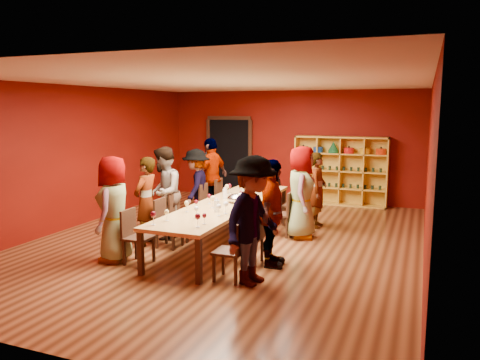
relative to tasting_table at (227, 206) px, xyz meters
name	(u,v)px	position (x,y,z in m)	size (l,w,h in m)	color
room_shell	(227,163)	(0.00, 0.00, 0.80)	(7.10, 9.10, 3.04)	#502915
tasting_table	(227,206)	(0.00, 0.00, 0.00)	(1.10, 4.50, 0.75)	tan
doorway	(230,157)	(-1.80, 4.43, 0.42)	(1.40, 0.17, 2.30)	black
shelving_unit	(341,168)	(1.40, 4.32, 0.28)	(2.40, 0.40, 1.80)	gold
chair_person_left_0	(134,234)	(-0.91, -1.71, -0.20)	(0.42, 0.42, 0.89)	black
person_left_0	(114,209)	(-1.29, -1.71, 0.18)	(0.86, 0.47, 1.75)	white
chair_person_left_1	(165,220)	(-0.91, -0.72, -0.20)	(0.42, 0.42, 0.89)	black
person_left_1	(146,201)	(-1.31, -0.72, 0.12)	(0.60, 0.44, 1.64)	#4C4D51
chair_person_left_2	(179,214)	(-0.91, -0.21, -0.20)	(0.42, 0.42, 0.89)	black
person_left_2	(164,193)	(-1.25, -0.21, 0.20)	(0.87, 0.48, 1.79)	pink
chair_person_left_3	(208,202)	(-0.91, 1.08, -0.20)	(0.42, 0.42, 0.89)	black
person_left_3	(196,186)	(-1.19, 1.08, 0.13)	(1.07, 0.44, 1.65)	#527EA9
chair_person_left_4	(223,196)	(-0.91, 1.89, -0.20)	(0.42, 0.42, 0.89)	black
person_left_4	(212,177)	(-1.19, 1.89, 0.22)	(1.08, 0.49, 1.84)	#151C3C
chair_person_right_0	(234,248)	(0.91, -1.85, -0.20)	(0.42, 0.42, 0.89)	black
person_right_0	(253,221)	(1.20, -1.85, 0.23)	(1.20, 0.50, 1.86)	#454549
chair_person_right_1	(253,234)	(0.91, -1.03, -0.20)	(0.42, 0.42, 0.89)	black
person_right_1	(272,213)	(1.22, -1.03, 0.17)	(1.01, 0.46, 1.73)	#46464B
chair_person_right_3	(285,211)	(0.91, 0.79, -0.20)	(0.42, 0.42, 0.89)	black
person_right_3	(301,192)	(1.23, 0.79, 0.20)	(0.88, 0.48, 1.80)	#4A4A4F
chair_person_right_4	(297,203)	(0.91, 1.74, -0.20)	(0.42, 0.42, 0.89)	black
person_right_4	(317,190)	(1.35, 1.74, 0.10)	(0.58, 0.43, 1.60)	#141B38
wine_glass_0	(246,194)	(0.33, 0.14, 0.21)	(0.09, 0.09, 0.22)	white
wine_glass_1	(187,204)	(-0.33, -0.98, 0.20)	(0.08, 0.08, 0.20)	white
wine_glass_2	(243,181)	(-0.36, 1.76, 0.19)	(0.08, 0.08, 0.19)	white
wine_glass_3	(219,207)	(0.30, -1.05, 0.20)	(0.08, 0.08, 0.20)	white
wine_glass_4	(243,183)	(-0.20, 1.37, 0.21)	(0.09, 0.09, 0.22)	white
wine_glass_5	(270,183)	(0.27, 1.78, 0.18)	(0.07, 0.07, 0.18)	white
wine_glass_6	(240,196)	(0.28, -0.01, 0.21)	(0.09, 0.09, 0.22)	white
wine_glass_7	(229,186)	(-0.33, 0.92, 0.20)	(0.09, 0.09, 0.21)	white
wine_glass_8	(209,197)	(-0.28, -0.19, 0.19)	(0.08, 0.08, 0.19)	white
wine_glass_9	(167,213)	(-0.32, -1.67, 0.19)	(0.07, 0.07, 0.19)	white
wine_glass_10	(241,194)	(0.16, 0.31, 0.19)	(0.08, 0.08, 0.19)	white
wine_glass_11	(258,189)	(0.34, 0.81, 0.21)	(0.09, 0.09, 0.22)	white
wine_glass_12	(271,184)	(0.34, 1.65, 0.19)	(0.08, 0.08, 0.19)	white
wine_glass_13	(243,180)	(-0.37, 1.78, 0.21)	(0.09, 0.09, 0.22)	white
wine_glass_14	(213,199)	(-0.06, -0.51, 0.21)	(0.09, 0.09, 0.22)	white
wine_glass_15	(204,216)	(0.33, -1.64, 0.18)	(0.07, 0.07, 0.18)	white
wine_glass_16	(227,187)	(-0.33, 0.78, 0.21)	(0.09, 0.09, 0.22)	white
wine_glass_17	(256,189)	(0.26, 0.89, 0.20)	(0.08, 0.08, 0.20)	white
wine_glass_18	(196,209)	(0.03, -1.32, 0.20)	(0.08, 0.08, 0.20)	white
wine_glass_19	(196,202)	(-0.27, -0.74, 0.18)	(0.07, 0.07, 0.18)	white
wine_glass_20	(198,217)	(0.32, -1.85, 0.21)	(0.09, 0.09, 0.22)	white
wine_glass_21	(226,205)	(0.35, -0.86, 0.21)	(0.09, 0.09, 0.22)	white
wine_glass_22	(153,215)	(-0.37, -1.98, 0.21)	(0.09, 0.09, 0.22)	white
spittoon_bowl	(236,198)	(0.15, 0.10, 0.13)	(0.33, 0.33, 0.18)	#B4B6BB
carafe_a	(225,194)	(-0.19, 0.35, 0.16)	(0.11, 0.11, 0.23)	white
carafe_b	(217,206)	(0.15, -0.78, 0.16)	(0.10, 0.10, 0.24)	white
wine_bottle	(262,186)	(0.17, 1.51, 0.16)	(0.07, 0.07, 0.28)	#153C1C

